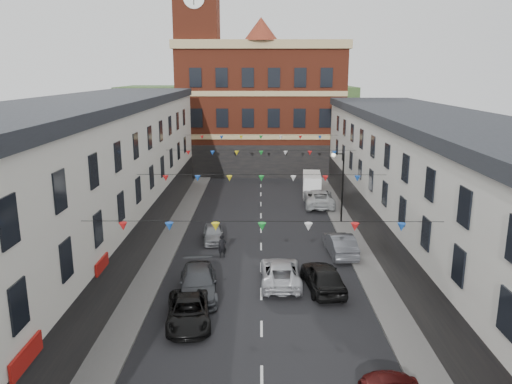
{
  "coord_description": "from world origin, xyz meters",
  "views": [
    {
      "loc": [
        -0.09,
        -26.51,
        12.45
      ],
      "look_at": [
        -0.37,
        7.95,
        4.13
      ],
      "focal_mm": 35.0,
      "sensor_mm": 36.0,
      "label": 1
    }
  ],
  "objects_px": {
    "car_right_f": "(319,198)",
    "moving_car": "(280,272)",
    "white_van": "(312,184)",
    "car_left_e": "(213,233)",
    "car_right_e": "(340,244)",
    "street_lamp": "(340,178)",
    "pedestrian": "(222,246)",
    "car_left_c": "(189,311)",
    "car_left_d": "(198,283)",
    "car_right_d": "(323,277)"
  },
  "relations": [
    {
      "from": "car_right_d",
      "to": "moving_car",
      "type": "relative_size",
      "value": 0.95
    },
    {
      "from": "street_lamp",
      "to": "pedestrian",
      "type": "bearing_deg",
      "value": -138.53
    },
    {
      "from": "white_van",
      "to": "pedestrian",
      "type": "xyz_separation_m",
      "value": [
        -8.02,
        -18.73,
        -0.25
      ]
    },
    {
      "from": "car_left_e",
      "to": "pedestrian",
      "type": "distance_m",
      "value": 3.43
    },
    {
      "from": "car_left_e",
      "to": "car_right_f",
      "type": "bearing_deg",
      "value": 41.26
    },
    {
      "from": "car_left_c",
      "to": "white_van",
      "type": "bearing_deg",
      "value": 64.94
    },
    {
      "from": "street_lamp",
      "to": "white_van",
      "type": "xyz_separation_m",
      "value": [
        -1.2,
        10.59,
        -2.87
      ]
    },
    {
      "from": "car_right_d",
      "to": "moving_car",
      "type": "distance_m",
      "value": 2.61
    },
    {
      "from": "street_lamp",
      "to": "car_right_f",
      "type": "height_order",
      "value": "street_lamp"
    },
    {
      "from": "car_left_e",
      "to": "car_right_e",
      "type": "distance_m",
      "value": 9.5
    },
    {
      "from": "car_right_e",
      "to": "pedestrian",
      "type": "xyz_separation_m",
      "value": [
        -8.17,
        -0.57,
        0.01
      ]
    },
    {
      "from": "car_right_f",
      "to": "moving_car",
      "type": "distance_m",
      "value": 18.4
    },
    {
      "from": "car_right_d",
      "to": "pedestrian",
      "type": "relative_size",
      "value": 3.06
    },
    {
      "from": "car_left_d",
      "to": "car_right_f",
      "type": "xyz_separation_m",
      "value": [
        9.1,
        19.54,
        0.05
      ]
    },
    {
      "from": "car_left_c",
      "to": "car_left_d",
      "type": "relative_size",
      "value": 0.9
    },
    {
      "from": "moving_car",
      "to": "pedestrian",
      "type": "bearing_deg",
      "value": -49.25
    },
    {
      "from": "car_left_e",
      "to": "street_lamp",
      "type": "bearing_deg",
      "value": 18.45
    },
    {
      "from": "street_lamp",
      "to": "white_van",
      "type": "bearing_deg",
      "value": 96.46
    },
    {
      "from": "car_left_d",
      "to": "car_left_e",
      "type": "bearing_deg",
      "value": 83.32
    },
    {
      "from": "pedestrian",
      "to": "moving_car",
      "type": "bearing_deg",
      "value": -64.22
    },
    {
      "from": "car_right_f",
      "to": "street_lamp",
      "type": "bearing_deg",
      "value": 102.62
    },
    {
      "from": "street_lamp",
      "to": "white_van",
      "type": "distance_m",
      "value": 11.03
    },
    {
      "from": "car_left_c",
      "to": "car_left_d",
      "type": "xyz_separation_m",
      "value": [
        0.1,
        3.29,
        0.11
      ]
    },
    {
      "from": "white_van",
      "to": "car_left_e",
      "type": "bearing_deg",
      "value": -115.73
    },
    {
      "from": "street_lamp",
      "to": "moving_car",
      "type": "relative_size",
      "value": 1.18
    },
    {
      "from": "white_van",
      "to": "street_lamp",
      "type": "bearing_deg",
      "value": -79.16
    },
    {
      "from": "car_left_c",
      "to": "pedestrian",
      "type": "height_order",
      "value": "pedestrian"
    },
    {
      "from": "car_right_d",
      "to": "pedestrian",
      "type": "xyz_separation_m",
      "value": [
        -6.27,
        5.25,
        -0.03
      ]
    },
    {
      "from": "car_left_d",
      "to": "pedestrian",
      "type": "xyz_separation_m",
      "value": [
        0.93,
        6.0,
        0.03
      ]
    },
    {
      "from": "car_right_f",
      "to": "moving_car",
      "type": "bearing_deg",
      "value": 77.92
    },
    {
      "from": "car_right_d",
      "to": "car_right_e",
      "type": "relative_size",
      "value": 1.02
    },
    {
      "from": "pedestrian",
      "to": "car_left_d",
      "type": "bearing_deg",
      "value": -114.37
    },
    {
      "from": "car_left_d",
      "to": "car_right_f",
      "type": "distance_m",
      "value": 21.55
    },
    {
      "from": "car_left_d",
      "to": "car_right_d",
      "type": "distance_m",
      "value": 7.24
    },
    {
      "from": "car_left_e",
      "to": "moving_car",
      "type": "distance_m",
      "value": 9.0
    },
    {
      "from": "car_left_c",
      "to": "moving_car",
      "type": "distance_m",
      "value": 6.92
    },
    {
      "from": "street_lamp",
      "to": "car_left_c",
      "type": "distance_m",
      "value": 20.49
    },
    {
      "from": "street_lamp",
      "to": "car_right_e",
      "type": "xyz_separation_m",
      "value": [
        -1.05,
        -7.58,
        -3.13
      ]
    },
    {
      "from": "car_left_e",
      "to": "moving_car",
      "type": "height_order",
      "value": "moving_car"
    },
    {
      "from": "white_van",
      "to": "car_right_e",
      "type": "bearing_deg",
      "value": -85.15
    },
    {
      "from": "car_right_e",
      "to": "pedestrian",
      "type": "distance_m",
      "value": 8.19
    },
    {
      "from": "moving_car",
      "to": "pedestrian",
      "type": "distance_m",
      "value": 5.79
    },
    {
      "from": "car_left_e",
      "to": "moving_car",
      "type": "relative_size",
      "value": 0.74
    },
    {
      "from": "car_left_c",
      "to": "car_right_f",
      "type": "distance_m",
      "value": 24.61
    },
    {
      "from": "street_lamp",
      "to": "car_left_c",
      "type": "bearing_deg",
      "value": -120.44
    },
    {
      "from": "car_right_d",
      "to": "moving_car",
      "type": "xyz_separation_m",
      "value": [
        -2.45,
        0.9,
        -0.11
      ]
    },
    {
      "from": "street_lamp",
      "to": "moving_car",
      "type": "xyz_separation_m",
      "value": [
        -5.4,
        -12.5,
        -3.2
      ]
    },
    {
      "from": "street_lamp",
      "to": "car_left_d",
      "type": "distance_m",
      "value": 17.7
    },
    {
      "from": "car_left_d",
      "to": "white_van",
      "type": "relative_size",
      "value": 1.11
    },
    {
      "from": "car_left_d",
      "to": "moving_car",
      "type": "distance_m",
      "value": 5.03
    }
  ]
}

